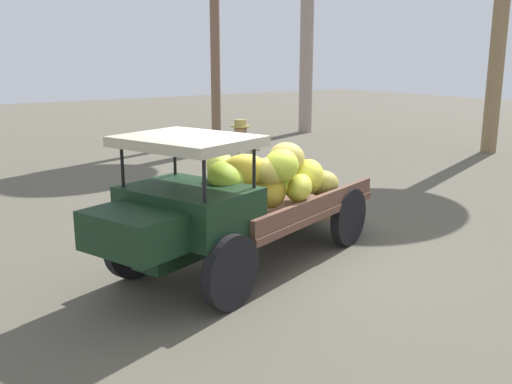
# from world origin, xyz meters

# --- Properties ---
(ground_plane) EXTENTS (60.00, 60.00, 0.00)m
(ground_plane) POSITION_xyz_m (0.00, 0.00, 0.00)
(ground_plane) COLOR #5D584A
(truck) EXTENTS (4.66, 2.84, 1.88)m
(truck) POSITION_xyz_m (0.41, -0.04, 0.95)
(truck) COLOR black
(truck) RESTS_ON ground
(farmer) EXTENTS (0.52, 0.49, 1.74)m
(farmer) POSITION_xyz_m (-0.97, -1.97, 0.99)
(farmer) COLOR #436069
(farmer) RESTS_ON ground
(wooden_crate) EXTENTS (0.64, 0.46, 0.41)m
(wooden_crate) POSITION_xyz_m (-1.97, -1.27, 0.20)
(wooden_crate) COLOR olive
(wooden_crate) RESTS_ON ground
(loose_banana_bunch) EXTENTS (0.58, 0.73, 0.41)m
(loose_banana_bunch) POSITION_xyz_m (0.82, -2.44, 0.20)
(loose_banana_bunch) COLOR #94AC3F
(loose_banana_bunch) RESTS_ON ground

